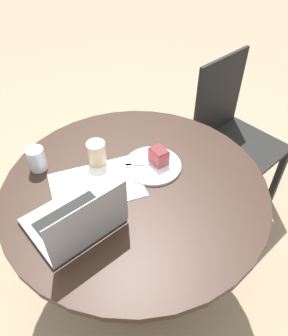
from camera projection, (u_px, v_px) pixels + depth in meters
The scene contains 10 objects.
ground_plane at pixel (137, 274), 1.78m from camera, with size 12.00×12.00×0.00m, color gray.
dining_table at pixel (135, 209), 1.41m from camera, with size 1.06×1.06×0.70m.
chair at pixel (231, 138), 1.88m from camera, with size 0.59×0.59×0.92m.
paper_document at pixel (96, 185), 1.30m from camera, with size 0.43×0.39×0.00m.
plate at pixel (153, 165), 1.38m from camera, with size 0.24×0.24×0.01m.
cake_slice at pixel (159, 156), 1.36m from camera, with size 0.09×0.09×0.07m.
fork at pixel (141, 164), 1.37m from camera, with size 0.17×0.06×0.00m.
coffee_glass at pixel (97, 153), 1.36m from camera, with size 0.08×0.08×0.10m.
water_glass at pixel (37, 159), 1.34m from camera, with size 0.07×0.07×0.10m.
laptop at pixel (76, 221), 1.13m from camera, with size 0.39×0.39×0.21m.
Camera 1 is at (-0.17, 0.89, 1.64)m, focal length 35.00 mm.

